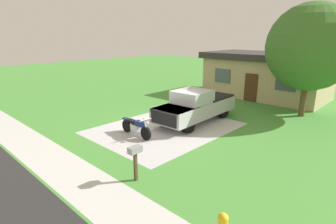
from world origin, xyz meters
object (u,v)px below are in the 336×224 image
at_px(motorcycle, 136,127).
at_px(neighbor_house, 266,74).
at_px(pickup_truck, 196,105).
at_px(mailbox, 135,154).
at_px(shade_tree, 310,47).

xyz_separation_m(motorcycle, neighbor_house, (0.60, 13.23, 1.32)).
xyz_separation_m(pickup_truck, mailbox, (2.62, -6.75, 0.03)).
bearing_deg(shade_tree, pickup_truck, -127.28).
relative_size(motorcycle, shade_tree, 0.33).
height_order(pickup_truck, mailbox, pickup_truck).
height_order(mailbox, neighbor_house, neighbor_house).
bearing_deg(pickup_truck, mailbox, -68.80).
bearing_deg(pickup_truck, shade_tree, 52.72).
bearing_deg(motorcycle, shade_tree, 62.95).
bearing_deg(motorcycle, neighbor_house, 87.39).
bearing_deg(neighbor_house, motorcycle, -92.61).
xyz_separation_m(motorcycle, pickup_truck, (0.68, 3.97, 0.48)).
height_order(motorcycle, neighbor_house, neighbor_house).
relative_size(motorcycle, pickup_truck, 0.39).
height_order(pickup_truck, shade_tree, shade_tree).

